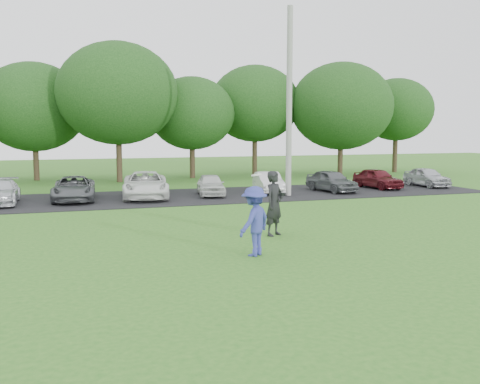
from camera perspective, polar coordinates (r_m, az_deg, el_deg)
name	(u,v)px	position (r m, az deg, el deg)	size (l,w,h in m)	color
ground	(282,257)	(13.90, 4.54, -6.93)	(100.00, 100.00, 0.00)	#2C6A1E
parking_lot	(179,197)	(26.19, -6.50, -0.50)	(32.00, 6.50, 0.03)	black
utility_pole	(289,103)	(26.38, 5.27, 9.48)	(0.28, 0.28, 9.14)	#989994
frisbee_player	(254,221)	(13.85, 1.53, -3.11)	(1.34, 1.26, 2.15)	#363D98
camera_bystander	(274,203)	(16.49, 3.69, -1.22)	(0.87, 0.80, 2.00)	black
parked_cars	(139,186)	(25.73, -10.70, 0.60)	(30.57, 4.72, 1.25)	#ABADB2
tree_row	(171,105)	(35.89, -7.42, 9.24)	(42.39, 9.85, 8.64)	#38281C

